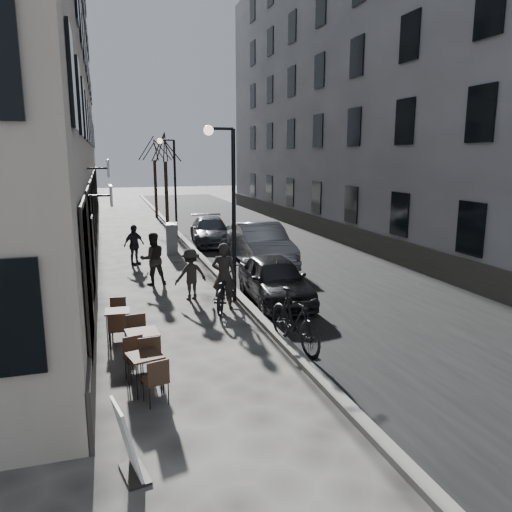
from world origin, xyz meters
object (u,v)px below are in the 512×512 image
bistro_set_a (145,369)px  tree_near (165,148)px  pedestrian_near (153,259)px  bistro_set_b (143,346)px  pedestrian_far (134,245)px  bistro_set_c (118,322)px  pedestrian_mid (191,274)px  streetlamp_near (228,195)px  streetlamp_far (172,177)px  car_mid (261,244)px  bicycle (224,289)px  moped (295,320)px  car_near (275,279)px  car_far (211,231)px  utility_cabinet (172,239)px  tree_far (154,149)px  sign_board (129,447)px

bistro_set_a → tree_near: bearing=67.6°
bistro_set_a → pedestrian_near: size_ratio=0.84×
bistro_set_b → pedestrian_far: (0.46, 10.07, 0.33)m
bistro_set_c → pedestrian_mid: pedestrian_mid is taller
streetlamp_near → pedestrian_far: size_ratio=3.19×
streetlamp_far → car_mid: bearing=-72.0°
bicycle → pedestrian_far: 6.95m
bistro_set_b → moped: 3.35m
bistro_set_b → bistro_set_c: bistro_set_b is taller
bicycle → car_near: bearing=-149.1°
car_near → car_far: 10.12m
bistro_set_b → utility_cabinet: (2.19, 11.87, 0.20)m
streetlamp_near → tree_far: bearing=89.8°
streetlamp_near → tree_far: 21.05m
sign_board → car_near: car_near is taller
bicycle → pedestrian_near: 3.70m
pedestrian_near → car_far: (3.45, 7.05, -0.24)m
moped → car_mid: bearing=69.7°
streetlamp_far → utility_cabinet: 4.93m
car_near → utility_cabinet: bearing=105.5°
streetlamp_near → car_near: bearing=-17.5°
streetlamp_near → tree_far: (0.07, 21.00, 1.50)m
utility_cabinet → pedestrian_near: bearing=-96.4°
pedestrian_near → sign_board: bearing=74.7°
tree_far → pedestrian_far: tree_far is taller
bistro_set_c → sign_board: bearing=-87.1°
pedestrian_far → moped: (2.88, -9.99, -0.13)m
bistro_set_b → pedestrian_mid: (1.78, 4.60, 0.31)m
streetlamp_near → pedestrian_far: streetlamp_near is taller
car_near → streetlamp_near: bearing=164.8°
tree_far → bicycle: size_ratio=2.59×
pedestrian_mid → tree_near: bearing=-108.9°
tree_near → sign_board: tree_near is taller
pedestrian_near → car_near: 4.47m
bistro_set_b → bicycle: 4.26m
streetlamp_near → sign_board: (-3.29, -7.63, -2.72)m
tree_far → streetlamp_near: bearing=-90.2°
sign_board → car_mid: size_ratio=0.22×
streetlamp_near → bicycle: 2.68m
tree_far → bistro_set_c: 23.86m
utility_cabinet → car_near: car_near is taller
streetlamp_far → bistro_set_b: bearing=-100.0°
bistro_set_c → sign_board: 5.39m
bistro_set_b → car_near: 5.52m
pedestrian_near → car_far: pedestrian_near is taller
tree_far → pedestrian_near: (-2.02, -18.34, -3.78)m
bicycle → moped: moped is taller
tree_far → bicycle: tree_far is taller
utility_cabinet → streetlamp_near: bearing=-77.3°
car_far → bicycle: bearing=-94.4°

